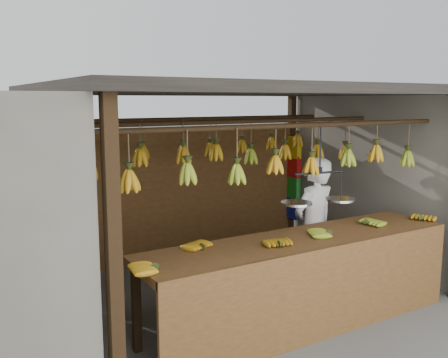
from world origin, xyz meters
TOP-DOWN VIEW (x-y plane):
  - ground at (0.00, 0.00)m, footprint 80.00×80.00m
  - stall at (0.00, 0.33)m, footprint 4.30×3.30m
  - neighbor_right at (3.60, 0.00)m, footprint 3.00×3.00m
  - counter at (0.03, -1.23)m, footprint 3.49×0.77m
  - hanging_bananas at (0.00, -0.00)m, footprint 3.63×2.22m
  - balance_scale at (0.35, -1.00)m, footprint 0.83×0.39m
  - vendor at (0.65, -0.60)m, footprint 0.64×0.46m
  - bag_bundles at (1.94, 1.35)m, footprint 0.08×0.26m

SIDE VIEW (x-z plane):
  - ground at x=0.00m, z-range 0.00..0.00m
  - counter at x=0.03m, z-range 0.22..1.18m
  - vendor at x=0.65m, z-range 0.00..1.61m
  - bag_bundles at x=1.94m, z-range 0.36..1.68m
  - neighbor_right at x=3.60m, z-range 0.00..2.30m
  - balance_scale at x=0.35m, z-range 0.85..1.65m
  - hanging_bananas at x=0.00m, z-range 1.42..1.81m
  - stall at x=0.00m, z-range 0.77..3.17m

